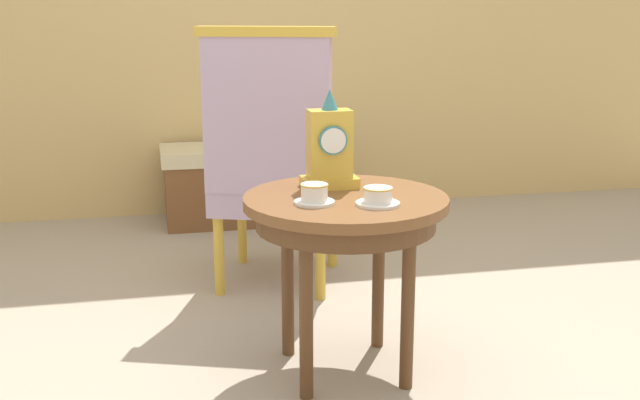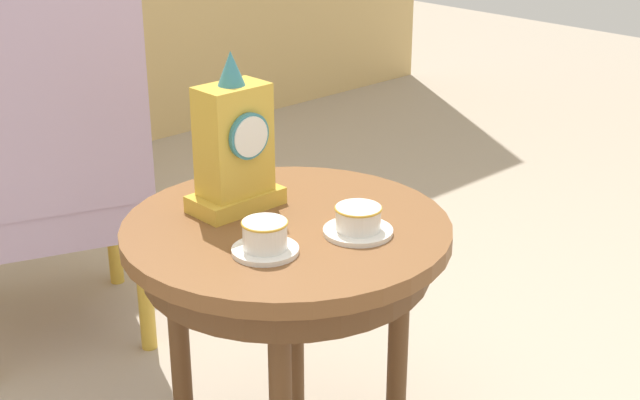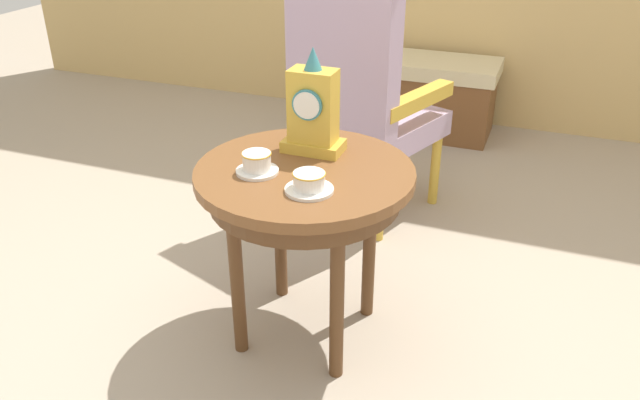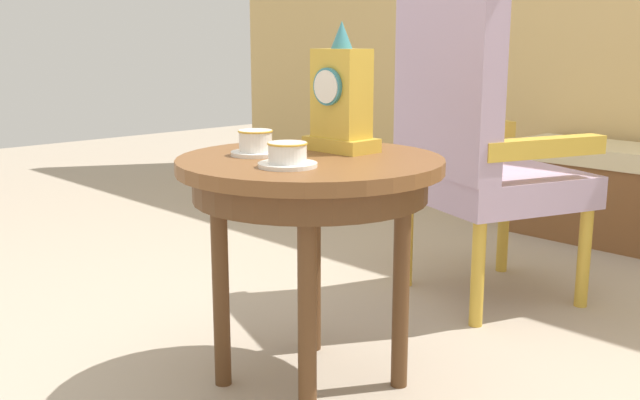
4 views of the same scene
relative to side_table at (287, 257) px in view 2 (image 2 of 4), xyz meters
The scene contains 5 objects.
side_table is the anchor object (origin of this frame).
teacup_left 0.18m from the side_table, 147.42° to the right, with size 0.13×0.13×0.06m.
teacup_right 0.18m from the side_table, 63.24° to the right, with size 0.14×0.14×0.06m.
mantel_clock 0.25m from the side_table, 100.08° to the left, with size 0.19×0.11×0.34m.
armchair 0.86m from the side_table, 96.97° to the left, with size 0.69×0.68×1.14m.
Camera 2 is at (-1.06, -1.30, 1.35)m, focal length 50.42 mm.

